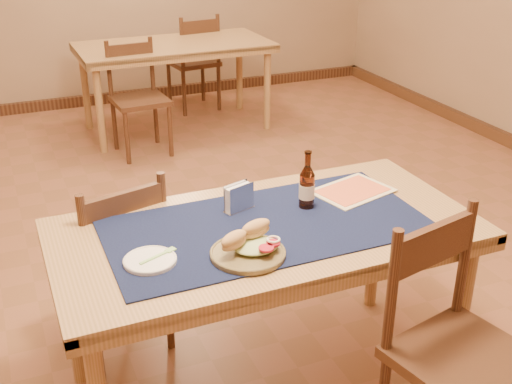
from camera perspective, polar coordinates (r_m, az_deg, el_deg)
name	(u,v)px	position (r m, az deg, el deg)	size (l,w,h in m)	color
room	(194,16)	(2.93, -5.53, 15.27)	(6.04, 7.04, 2.84)	brown
main_table	(266,245)	(2.46, 0.91, -4.76)	(1.60, 0.80, 0.75)	#A37A4C
placemat	(266,226)	(2.42, 0.92, -3.00)	(1.20, 0.60, 0.01)	#0F1A39
baseboard	(204,277)	(3.42, -4.60, -7.58)	(6.00, 7.00, 0.10)	#4E301B
back_table	(174,53)	(5.57, -7.28, 12.16)	(1.61, 0.82, 0.75)	#A37A4C
chair_main_far	(115,262)	(2.84, -12.42, -6.06)	(0.49, 0.49, 0.87)	#4E301B
chair_main_near	(457,349)	(2.34, 17.46, -13.14)	(0.52, 0.52, 0.94)	#4E301B
chair_back_near	(138,96)	(5.13, -10.44, 8.36)	(0.43, 0.43, 0.87)	#4E301B
chair_back_far	(195,61)	(6.14, -5.49, 11.54)	(0.46, 0.46, 0.90)	#4E301B
sandwich_plate	(249,247)	(2.22, -0.60, -4.94)	(0.26, 0.26, 0.10)	brown
side_plate	(150,260)	(2.21, -9.41, -5.98)	(0.18, 0.18, 0.02)	white
fork	(160,254)	(2.23, -8.49, -5.52)	(0.14, 0.07, 0.00)	#8CCE71
beer_bottle	(307,187)	(2.53, 4.55, 0.48)	(0.06, 0.06, 0.24)	#481E0C
napkin_holder	(239,198)	(2.51, -1.54, -0.54)	(0.13, 0.08, 0.11)	silver
menu_card	(352,191)	(2.72, 8.55, 0.11)	(0.36, 0.31, 0.01)	beige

